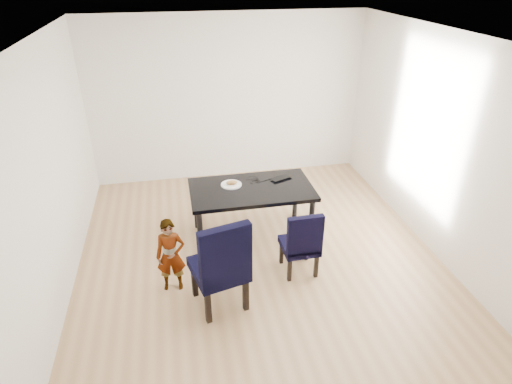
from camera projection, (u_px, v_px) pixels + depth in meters
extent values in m
cube|color=tan|center=(259.00, 258.00, 5.50)|extent=(4.50, 5.00, 0.01)
cube|color=white|center=(260.00, 36.00, 4.20)|extent=(4.50, 5.00, 0.01)
cube|color=white|center=(228.00, 99.00, 7.01)|extent=(4.50, 0.01, 2.70)
cube|color=silver|center=(341.00, 323.00, 2.70)|extent=(4.50, 0.01, 2.70)
cube|color=silver|center=(48.00, 179.00, 4.46)|extent=(0.01, 5.00, 2.70)
cube|color=white|center=(439.00, 146.00, 5.24)|extent=(0.01, 5.00, 2.70)
cube|color=black|center=(252.00, 213.00, 5.75)|extent=(1.60, 0.90, 0.75)
cube|color=black|center=(218.00, 261.00, 4.51)|extent=(0.66, 0.68, 1.13)
cube|color=black|center=(300.00, 240.00, 5.07)|extent=(0.43, 0.44, 0.87)
imported|color=#FF4215|center=(171.00, 255.00, 4.79)|extent=(0.35, 0.24, 0.90)
cylinder|color=white|center=(231.00, 185.00, 5.63)|extent=(0.35, 0.35, 0.02)
ellipsoid|color=olive|center=(232.00, 182.00, 5.61)|extent=(0.16, 0.10, 0.06)
imported|color=black|center=(279.00, 177.00, 5.83)|extent=(0.35, 0.29, 0.02)
torus|color=black|center=(255.00, 182.00, 5.72)|extent=(0.17, 0.17, 0.01)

